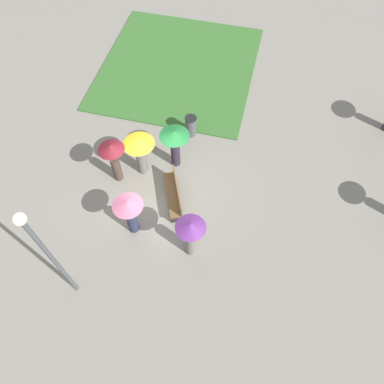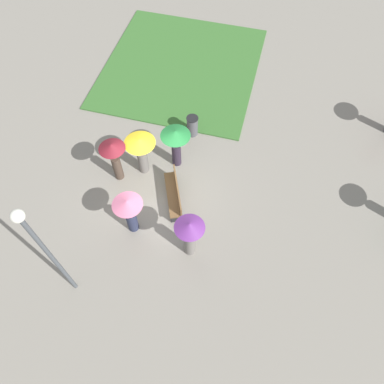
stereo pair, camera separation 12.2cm
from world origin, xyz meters
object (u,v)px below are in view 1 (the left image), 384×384
lamp_post (45,250)px  crowd_person_purple (191,234)px  crowd_person_green (175,141)px  crowd_person_maroon (113,157)px  crowd_person_pink (129,211)px  crowd_person_yellow (140,150)px  trash_bin (191,126)px  park_bench (175,194)px

lamp_post → crowd_person_purple: size_ratio=2.55×
crowd_person_purple → crowd_person_green: 3.69m
crowd_person_maroon → crowd_person_pink: bearing=-19.1°
crowd_person_yellow → trash_bin: bearing=-0.3°
crowd_person_purple → crowd_person_green: size_ratio=1.05×
trash_bin → crowd_person_pink: (4.68, -0.87, 0.76)m
crowd_person_green → crowd_person_yellow: 1.29m
park_bench → crowd_person_green: 1.90m
park_bench → crowd_person_green: (-1.65, -0.41, 0.85)m
crowd_person_green → crowd_person_pink: bearing=169.3°
lamp_post → crowd_person_pink: size_ratio=2.73×
trash_bin → crowd_person_maroon: crowd_person_maroon is taller
crowd_person_purple → crowd_person_maroon: (-2.23, -3.34, 0.03)m
park_bench → crowd_person_purple: bearing=6.6°
park_bench → lamp_post: size_ratio=0.39×
crowd_person_pink → crowd_person_yellow: 2.49m
crowd_person_maroon → crowd_person_green: bearing=69.4°
crowd_person_purple → lamp_post: bearing=-20.0°
crowd_person_pink → crowd_person_green: (-3.08, 0.68, 0.12)m
crowd_person_pink → crowd_person_maroon: crowd_person_maroon is taller
crowd_person_pink → crowd_person_maroon: 2.27m
lamp_post → trash_bin: (-7.14, 1.96, -2.63)m
crowd_person_green → crowd_person_purple: bearing=-155.5°
lamp_post → crowd_person_maroon: bearing=-178.1°
crowd_person_pink → crowd_person_green: crowd_person_green is taller
lamp_post → crowd_person_yellow: lamp_post is taller
lamp_post → crowd_person_pink: 3.28m
crowd_person_pink → crowd_person_green: size_ratio=0.98×
crowd_person_yellow → crowd_person_maroon: 0.97m
park_bench → lamp_post: 5.17m
park_bench → crowd_person_yellow: size_ratio=1.07×
crowd_person_purple → crowd_person_pink: crowd_person_purple is taller
park_bench → crowd_person_pink: crowd_person_pink is taller
crowd_person_pink → crowd_person_purple: bearing=-162.6°
crowd_person_green → crowd_person_maroon: bearing=123.2°
trash_bin → crowd_person_yellow: (2.23, -1.31, 0.79)m
crowd_person_maroon → crowd_person_yellow: bearing=72.2°
park_bench → crowd_person_green: size_ratio=1.05×
crowd_person_yellow → crowd_person_maroon: (0.54, -0.80, 0.05)m
trash_bin → crowd_person_pink: crowd_person_pink is taller
park_bench → trash_bin: 3.26m
crowd_person_maroon → crowd_person_purple: bearing=4.2°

